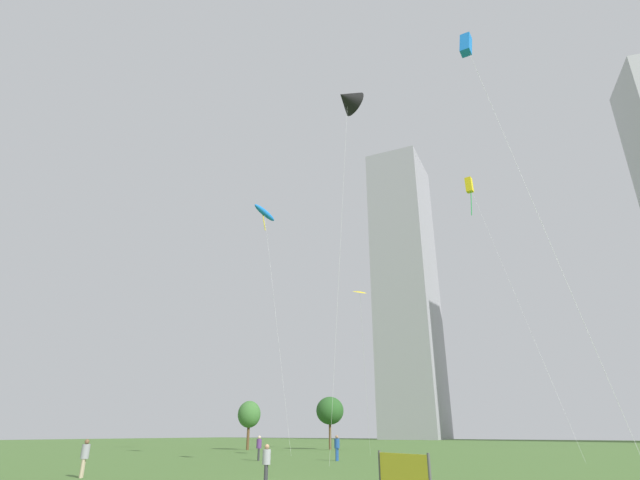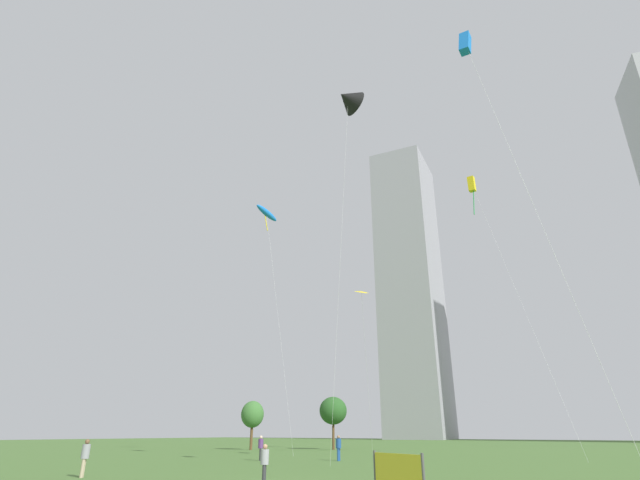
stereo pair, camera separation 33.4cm
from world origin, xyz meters
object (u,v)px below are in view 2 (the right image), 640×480
person_standing_3 (339,446)px  kite_flying_1 (472,185)px  person_standing_0 (265,461)px  kite_flying_2 (348,99)px  kite_flying_0 (267,213)px  distant_highrise_0 (411,288)px  park_tree_0 (333,411)px  person_standing_1 (261,446)px  person_standing_2 (85,455)px  kite_flying_4 (362,293)px  park_tree_1 (252,415)px  event_banner (398,479)px  kite_flying_3 (465,45)px

person_standing_3 → kite_flying_1: kite_flying_1 is taller
person_standing_0 → kite_flying_2: bearing=159.0°
kite_flying_0 → distant_highrise_0: (-27.44, 106.74, 21.38)m
person_standing_3 → park_tree_0: 25.42m
person_standing_1 → kite_flying_1: (13.63, 19.63, 27.64)m
person_standing_3 → distant_highrise_0: 126.87m
person_standing_2 → kite_flying_0: 35.57m
kite_flying_1 → kite_flying_4: size_ratio=2.14×
kite_flying_0 → kite_flying_4: size_ratio=1.91×
park_tree_1 → event_banner: (36.17, -34.44, -3.29)m
kite_flying_0 → kite_flying_2: size_ratio=0.91×
person_standing_1 → kite_flying_2: (9.99, -2.34, 26.99)m
park_tree_0 → park_tree_1: size_ratio=1.10×
person_standing_2 → park_tree_1: (-18.97, 33.41, 3.10)m
kite_flying_3 → distant_highrise_0: 135.86m
kite_flying_2 → park_tree_1: 40.78m
person_standing_1 → person_standing_2: size_ratio=1.04×
person_standing_2 → distant_highrise_0: 143.16m
kite_flying_3 → event_banner: bearing=-98.5°
kite_flying_0 → park_tree_0: kite_flying_0 is taller
park_tree_1 → person_standing_0: bearing=-47.5°
distant_highrise_0 → event_banner: 149.51m
person_standing_1 → park_tree_1: park_tree_1 is taller
person_standing_3 → kite_flying_4: size_ratio=0.13×
kite_flying_2 → event_banner: kite_flying_2 is taller
person_standing_3 → kite_flying_3: kite_flying_3 is taller
park_tree_0 → park_tree_1: bearing=-139.7°
person_standing_3 → person_standing_1: bearing=-64.7°
person_standing_2 → kite_flying_0: kite_flying_0 is taller
park_tree_0 → kite_flying_2: bearing=-54.8°
kite_flying_4 → park_tree_0: bearing=128.8°
person_standing_3 → event_banner: 24.76m
person_standing_2 → kite_flying_4: size_ratio=0.12×
person_standing_0 → kite_flying_1: (1.77, 33.19, 27.77)m
kite_flying_2 → park_tree_1: bearing=143.3°
person_standing_2 → kite_flying_4: kite_flying_4 is taller
person_standing_3 → kite_flying_4: 12.74m
distant_highrise_0 → park_tree_0: bearing=-82.5°
park_tree_0 → event_banner: (28.33, -41.09, -3.78)m
person_standing_1 → kite_flying_1: kite_flying_1 is taller
person_standing_1 → park_tree_0: size_ratio=0.28×
person_standing_0 → kite_flying_4: bearing=165.7°
kite_flying_0 → distant_highrise_0: size_ratio=0.28×
kite_flying_1 → event_banner: 46.46m
kite_flying_1 → kite_flying_2: size_ratio=1.01×
person_standing_0 → kite_flying_3: bearing=93.3°
kite_flying_2 → person_standing_2: bearing=-118.7°
park_tree_1 → event_banner: park_tree_1 is taller
person_standing_1 → event_banner: size_ratio=0.88×
kite_flying_0 → kite_flying_3: kite_flying_0 is taller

